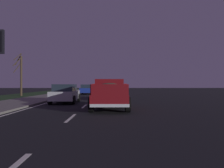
{
  "coord_description": "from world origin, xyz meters",
  "views": [
    {
      "loc": [
        -0.12,
        -1.75,
        1.5
      ],
      "look_at": [
        13.97,
        -1.93,
        1.55
      ],
      "focal_mm": 33.79,
      "sensor_mm": 36.0,
      "label": 1
    }
  ],
  "objects_px": {
    "pickup_truck": "(109,93)",
    "sedan_green": "(111,92)",
    "sedan_blue": "(87,89)",
    "sedan_silver": "(65,93)",
    "bare_tree_far": "(21,74)",
    "sedan_tan": "(111,89)"
  },
  "relations": [
    {
      "from": "pickup_truck",
      "to": "sedan_tan",
      "type": "xyz_separation_m",
      "value": [
        22.91,
        -0.21,
        -0.2
      ]
    },
    {
      "from": "sedan_silver",
      "to": "bare_tree_far",
      "type": "bearing_deg",
      "value": 36.88
    },
    {
      "from": "sedan_blue",
      "to": "sedan_silver",
      "type": "bearing_deg",
      "value": 179.79
    },
    {
      "from": "pickup_truck",
      "to": "bare_tree_far",
      "type": "bearing_deg",
      "value": 38.08
    },
    {
      "from": "sedan_tan",
      "to": "pickup_truck",
      "type": "bearing_deg",
      "value": 179.49
    },
    {
      "from": "pickup_truck",
      "to": "sedan_blue",
      "type": "distance_m",
      "value": 20.42
    },
    {
      "from": "sedan_green",
      "to": "sedan_silver",
      "type": "xyz_separation_m",
      "value": [
        -3.87,
        3.8,
        0.0
      ]
    },
    {
      "from": "sedan_green",
      "to": "sedan_tan",
      "type": "relative_size",
      "value": 0.99
    },
    {
      "from": "pickup_truck",
      "to": "sedan_green",
      "type": "relative_size",
      "value": 1.23
    },
    {
      "from": "sedan_green",
      "to": "sedan_silver",
      "type": "bearing_deg",
      "value": 135.51
    },
    {
      "from": "sedan_green",
      "to": "sedan_blue",
      "type": "distance_m",
      "value": 12.63
    },
    {
      "from": "sedan_blue",
      "to": "sedan_silver",
      "type": "relative_size",
      "value": 1.0
    },
    {
      "from": "sedan_tan",
      "to": "sedan_blue",
      "type": "bearing_deg",
      "value": 126.48
    },
    {
      "from": "pickup_truck",
      "to": "sedan_silver",
      "type": "height_order",
      "value": "pickup_truck"
    },
    {
      "from": "pickup_truck",
      "to": "sedan_tan",
      "type": "height_order",
      "value": "pickup_truck"
    },
    {
      "from": "sedan_blue",
      "to": "sedan_silver",
      "type": "height_order",
      "value": "same"
    },
    {
      "from": "sedan_green",
      "to": "bare_tree_far",
      "type": "relative_size",
      "value": 0.76
    },
    {
      "from": "pickup_truck",
      "to": "sedan_tan",
      "type": "bearing_deg",
      "value": -0.51
    },
    {
      "from": "sedan_green",
      "to": "sedan_blue",
      "type": "bearing_deg",
      "value": 17.25
    },
    {
      "from": "sedan_tan",
      "to": "sedan_silver",
      "type": "xyz_separation_m",
      "value": [
        -18.73,
        3.85,
        0.0
      ]
    },
    {
      "from": "sedan_tan",
      "to": "sedan_silver",
      "type": "bearing_deg",
      "value": 168.38
    },
    {
      "from": "sedan_silver",
      "to": "bare_tree_far",
      "type": "height_order",
      "value": "bare_tree_far"
    }
  ]
}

